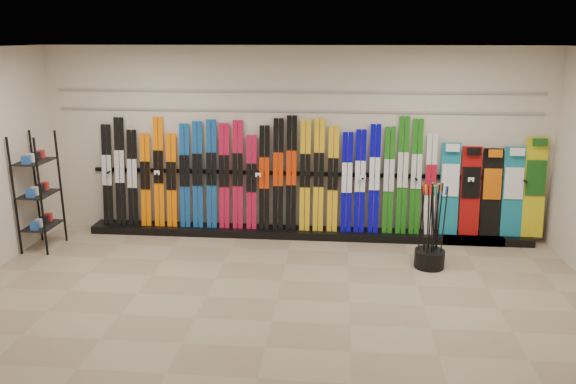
{
  "coord_description": "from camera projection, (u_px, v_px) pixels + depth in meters",
  "views": [
    {
      "loc": [
        0.71,
        -6.27,
        3.14
      ],
      "look_at": [
        0.05,
        1.0,
        1.1
      ],
      "focal_mm": 35.0,
      "sensor_mm": 36.0,
      "label": 1
    }
  ],
  "objects": [
    {
      "name": "slatwall_rail_1",
      "position": [
        294.0,
        92.0,
        8.68
      ],
      "size": [
        7.6,
        0.02,
        0.03
      ],
      "primitive_type": "cube",
      "color": "gray",
      "rests_on": "back_wall"
    },
    {
      "name": "ski_rack_base",
      "position": [
        306.0,
        233.0,
        9.07
      ],
      "size": [
        8.0,
        0.4,
        0.12
      ],
      "primitive_type": "cube",
      "color": "black",
      "rests_on": "floor"
    },
    {
      "name": "pole_bin",
      "position": [
        429.0,
        259.0,
        7.86
      ],
      "size": [
        0.42,
        0.42,
        0.25
      ],
      "primitive_type": "cylinder",
      "color": "black",
      "rests_on": "floor"
    },
    {
      "name": "ski_poles",
      "position": [
        432.0,
        226.0,
        7.73
      ],
      "size": [
        0.36,
        0.25,
        1.18
      ],
      "color": "black",
      "rests_on": "pole_bin"
    },
    {
      "name": "snowboards",
      "position": [
        493.0,
        190.0,
        8.68
      ],
      "size": [
        1.59,
        0.24,
        1.54
      ],
      "color": "#14728C",
      "rests_on": "ski_rack_base"
    },
    {
      "name": "skis",
      "position": [
        266.0,
        177.0,
        8.94
      ],
      "size": [
        5.37,
        0.25,
        1.83
      ],
      "color": "black",
      "rests_on": "ski_rack_base"
    },
    {
      "name": "slatwall_rail_0",
      "position": [
        294.0,
        111.0,
        8.76
      ],
      "size": [
        7.6,
        0.02,
        0.03
      ],
      "primitive_type": "cube",
      "color": "gray",
      "rests_on": "back_wall"
    },
    {
      "name": "back_wall",
      "position": [
        294.0,
        142.0,
        8.91
      ],
      "size": [
        8.0,
        0.0,
        8.0
      ],
      "primitive_type": "plane",
      "rotation": [
        1.57,
        0.0,
        0.0
      ],
      "color": "beige",
      "rests_on": "floor"
    },
    {
      "name": "ceiling",
      "position": [
        275.0,
        49.0,
        6.11
      ],
      "size": [
        8.0,
        8.0,
        0.0
      ],
      "primitive_type": "plane",
      "rotation": [
        3.14,
        0.0,
        0.0
      ],
      "color": "silver",
      "rests_on": "back_wall"
    },
    {
      "name": "accessory_rack",
      "position": [
        38.0,
        192.0,
        8.39
      ],
      "size": [
        0.4,
        0.6,
        1.76
      ],
      "primitive_type": "cube",
      "color": "black",
      "rests_on": "floor"
    },
    {
      "name": "floor",
      "position": [
        277.0,
        299.0,
        6.92
      ],
      "size": [
        8.0,
        8.0,
        0.0
      ],
      "primitive_type": "plane",
      "color": "gray",
      "rests_on": "ground"
    }
  ]
}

